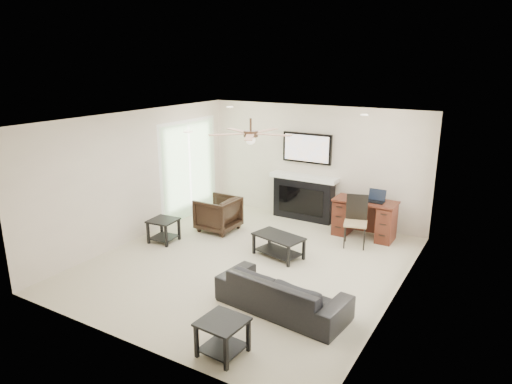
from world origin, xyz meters
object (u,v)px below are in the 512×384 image
at_px(coffee_table, 278,246).
at_px(desk, 364,219).
at_px(fireplace_unit, 304,177).
at_px(sofa, 282,292).
at_px(armchair, 218,214).

bearing_deg(coffee_table, desk, 72.78).
bearing_deg(fireplace_unit, coffee_table, -76.95).
bearing_deg(coffee_table, sofa, -47.25).
xyz_separation_m(coffee_table, fireplace_unit, (-0.48, 2.07, 0.75)).
bearing_deg(sofa, desk, -85.78).
distance_m(sofa, coffee_table, 1.84).
bearing_deg(coffee_table, fireplace_unit, 116.44).
height_order(armchair, coffee_table, armchair).
distance_m(sofa, fireplace_unit, 3.98).
bearing_deg(sofa, coffee_table, -54.41).
bearing_deg(fireplace_unit, desk, -13.37).
xyz_separation_m(sofa, coffee_table, (-0.90, 1.60, -0.07)).
distance_m(armchair, desk, 2.96).
relative_size(armchair, desk, 0.64).
xyz_separation_m(armchair, fireplace_unit, (1.22, 1.52, 0.60)).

